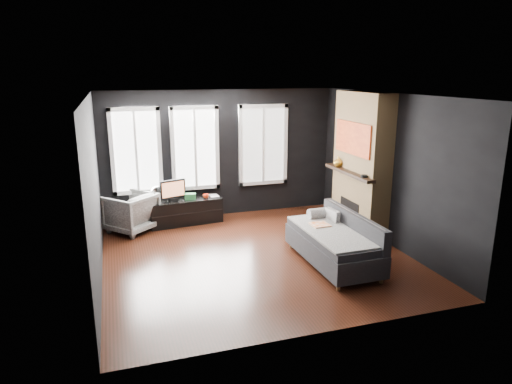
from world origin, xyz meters
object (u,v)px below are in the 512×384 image
object	(u,v)px
mug	(206,196)
book	(210,191)
armchair	(131,211)
monitor	(173,189)
media_console	(185,211)
mantel_vase	(338,162)
sofa	(333,240)

from	to	relation	value
mug	book	bearing A→B (deg)	45.62
armchair	monitor	size ratio (longest dim) A/B	1.51
media_console	mug	size ratio (longest dim) A/B	12.96
media_console	book	xyz separation A→B (m)	(0.54, 0.07, 0.38)
armchair	media_console	xyz separation A→B (m)	(1.09, 0.15, -0.16)
monitor	mantel_vase	size ratio (longest dim) A/B	2.79
media_console	monitor	size ratio (longest dim) A/B	2.68
monitor	book	world-z (taller)	monitor
mantel_vase	book	bearing A→B (deg)	154.85
mantel_vase	monitor	bearing A→B (deg)	162.19
mug	media_console	bearing A→B (deg)	174.59
media_console	book	distance (m)	0.66
book	armchair	bearing A→B (deg)	-172.43
mug	sofa	bearing A→B (deg)	-60.81
book	mantel_vase	bearing A→B (deg)	-25.15
sofa	monitor	xyz separation A→B (m)	(-2.20, 2.74, 0.35)
sofa	mantel_vase	size ratio (longest dim) A/B	9.69
monitor	mug	bearing A→B (deg)	-18.51
sofa	mantel_vase	world-z (taller)	mantel_vase
armchair	book	xyz separation A→B (m)	(1.62, 0.22, 0.21)
media_console	mug	bearing A→B (deg)	-11.19
monitor	mantel_vase	distance (m)	3.36
mantel_vase	armchair	bearing A→B (deg)	167.32
sofa	media_console	xyz separation A→B (m)	(-1.96, 2.78, -0.16)
armchair	media_console	world-z (taller)	armchair
monitor	book	distance (m)	0.80
media_console	mantel_vase	size ratio (longest dim) A/B	7.46
sofa	armchair	bearing A→B (deg)	138.35
sofa	mug	xyz separation A→B (m)	(-1.53, 2.74, 0.15)
mantel_vase	sofa	bearing A→B (deg)	-118.75
book	mantel_vase	xyz separation A→B (m)	(2.38, -1.12, 0.69)
mug	mantel_vase	distance (m)	2.78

